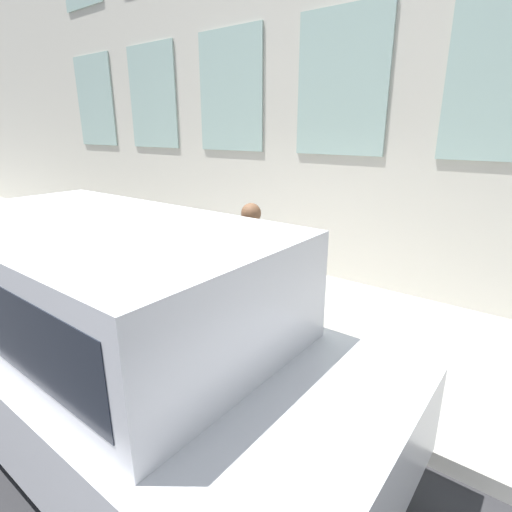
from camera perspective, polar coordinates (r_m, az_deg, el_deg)
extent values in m
plane|color=#2D2D30|center=(4.55, -7.13, -14.70)|extent=(80.00, 80.00, 0.00)
cube|color=#9E9B93|center=(5.48, 3.48, -7.76)|extent=(2.86, 60.00, 0.14)
cube|color=#9EBCB2|center=(6.20, 12.06, 23.00)|extent=(0.03, 1.38, 1.95)
cube|color=#9EBCB2|center=(7.36, -3.74, 22.44)|extent=(0.03, 1.38, 1.95)
cube|color=#9EBCB2|center=(8.85, -14.59, 21.14)|extent=(0.03, 1.38, 1.95)
cube|color=#9EBCB2|center=(10.54, -22.01, 19.84)|extent=(0.03, 1.38, 1.95)
cylinder|color=gold|center=(4.61, 0.73, -11.68)|extent=(0.28, 0.28, 0.04)
cylinder|color=gold|center=(4.45, 0.75, -7.70)|extent=(0.21, 0.21, 0.75)
sphere|color=#A4891E|center=(4.30, 0.77, -3.20)|extent=(0.22, 0.22, 0.22)
cylinder|color=black|center=(4.28, 0.77, -2.38)|extent=(0.07, 0.07, 0.09)
cylinder|color=gold|center=(4.33, 2.40, -7.16)|extent=(0.09, 0.10, 0.09)
cylinder|color=gold|center=(4.50, -0.83, -6.15)|extent=(0.09, 0.10, 0.09)
cylinder|color=navy|center=(4.90, -1.20, -5.50)|extent=(0.10, 0.10, 0.70)
cylinder|color=navy|center=(5.00, -0.15, -4.98)|extent=(0.10, 0.10, 0.70)
cube|color=red|center=(4.74, -0.70, 1.63)|extent=(0.19, 0.13, 0.53)
cylinder|color=red|center=(4.64, -1.74, 1.41)|extent=(0.08, 0.08, 0.50)
cylinder|color=red|center=(4.84, 0.31, 2.13)|extent=(0.08, 0.08, 0.50)
sphere|color=brown|center=(4.65, -0.71, 6.14)|extent=(0.23, 0.23, 0.23)
cylinder|color=black|center=(5.29, -22.58, -6.26)|extent=(0.24, 0.80, 0.80)
cylinder|color=black|center=(3.32, 6.91, -20.09)|extent=(0.24, 0.80, 0.80)
cube|color=silver|center=(3.61, -21.62, -11.97)|extent=(1.81, 4.88, 0.63)
cube|color=silver|center=(3.24, -21.87, -1.93)|extent=(1.59, 3.02, 0.76)
cube|color=#1E232D|center=(3.24, -21.87, -1.93)|extent=(1.60, 2.78, 0.49)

